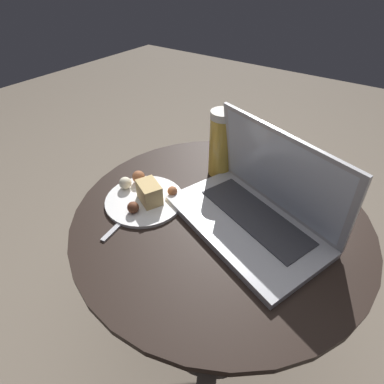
{
  "coord_description": "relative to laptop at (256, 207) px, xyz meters",
  "views": [
    {
      "loc": [
        0.27,
        -0.5,
        1.06
      ],
      "look_at": [
        -0.06,
        -0.04,
        0.61
      ],
      "focal_mm": 28.0,
      "sensor_mm": 36.0,
      "label": 1
    }
  ],
  "objects": [
    {
      "name": "ground_plane",
      "position": [
        -0.08,
        -0.02,
        -0.59
      ],
      "size": [
        6.0,
        6.0,
        0.0
      ],
      "primitive_type": "plane",
      "color": "#726656"
    },
    {
      "name": "table",
      "position": [
        -0.08,
        -0.02,
        -0.17
      ],
      "size": [
        0.74,
        0.74,
        0.54
      ],
      "color": "#515156",
      "rests_on": "ground_plane"
    },
    {
      "name": "napkin",
      "position": [
        -0.27,
        -0.09,
        -0.05
      ],
      "size": [
        0.17,
        0.14,
        0.0
      ],
      "color": "silver",
      "rests_on": "table"
    },
    {
      "name": "laptop",
      "position": [
        0.0,
        0.0,
        0.0
      ],
      "size": [
        0.43,
        0.33,
        0.23
      ],
      "color": "#B2B2B7",
      "rests_on": "table"
    },
    {
      "name": "beer_glass",
      "position": [
        -0.18,
        0.13,
        0.05
      ],
      "size": [
        0.07,
        0.07,
        0.19
      ],
      "color": "gold",
      "rests_on": "table"
    },
    {
      "name": "snack_plate",
      "position": [
        -0.27,
        -0.09,
        -0.03
      ],
      "size": [
        0.21,
        0.21,
        0.06
      ],
      "color": "white",
      "rests_on": "table"
    },
    {
      "name": "fork",
      "position": [
        -0.26,
        -0.17,
        -0.05
      ],
      "size": [
        0.04,
        0.17,
        0.0
      ],
      "color": "silver",
      "rests_on": "table"
    }
  ]
}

